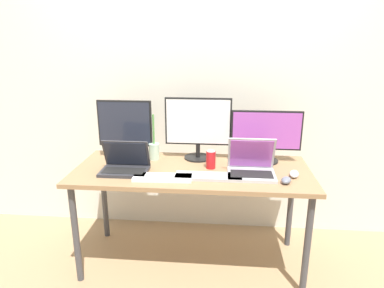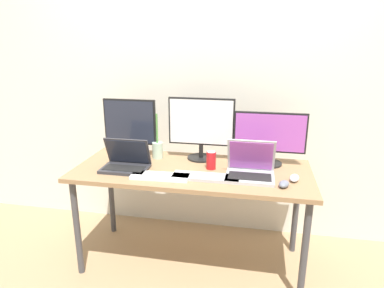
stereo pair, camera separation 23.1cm
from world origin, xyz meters
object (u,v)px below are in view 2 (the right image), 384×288
Objects in this scene: work_desk at (192,178)px; keyboard_main at (206,177)px; mouse_by_keyboard at (294,178)px; soda_can_near_keyboard at (211,160)px; keyboard_aux at (160,176)px; monitor_center at (201,126)px; monitor_right at (270,137)px; laptop_silver at (126,162)px; monitor_left at (130,127)px; laptop_secondary at (250,169)px; mouse_by_laptop at (284,184)px; bamboo_vase at (158,149)px.

keyboard_main is at bearing -51.89° from work_desk.
work_desk is at bearing -174.90° from mouse_by_keyboard.
mouse_by_keyboard is at bearing -11.11° from soda_can_near_keyboard.
soda_can_near_keyboard is at bearing 34.96° from keyboard_aux.
monitor_center is at bearing 118.03° from soda_can_near_keyboard.
monitor_right is (0.52, 0.20, 0.27)m from work_desk.
soda_can_near_keyboard is (0.57, 0.12, 0.01)m from laptop_silver.
monitor_right reaches higher than mouse_by_keyboard.
mouse_by_keyboard is 0.86× the size of soda_can_near_keyboard.
work_desk is 0.63m from monitor_left.
monitor_right is at bearing -0.00° from monitor_left.
keyboard_main is 1.15× the size of keyboard_aux.
monitor_center reaches higher than keyboard_main.
mouse_by_laptop is (0.21, -0.13, -0.04)m from laptop_secondary.
laptop_secondary is at bearing -37.80° from monitor_center.
keyboard_aux is (-0.57, -0.13, -0.05)m from laptop_secondary.
laptop_secondary reaches higher than keyboard_main.
soda_can_near_keyboard reaches higher than keyboard_aux.
laptop_secondary is 2.45× the size of soda_can_near_keyboard.
mouse_by_laptop is at bearing -19.16° from monitor_left.
work_desk is 0.37m from bamboo_vase.
monitor_right is 1.02m from laptop_silver.
monitor_center is 4.47× the size of mouse_by_keyboard.
monitor_right is (1.03, -0.00, -0.02)m from monitor_left.
laptop_secondary is 0.59m from keyboard_aux.
laptop_secondary is 0.29m from soda_can_near_keyboard.
monitor_left is at bearing 178.72° from mouse_by_keyboard.
monitor_center is at bearing 104.36° from keyboard_main.
bamboo_vase is (-0.98, 0.25, 0.05)m from mouse_by_keyboard.
work_desk is 12.89× the size of soda_can_near_keyboard.
mouse_by_keyboard is at bearing 5.85° from keyboard_aux.
monitor_left is 0.57m from keyboard_aux.
bamboo_vase reaches higher than soda_can_near_keyboard.
work_desk is at bearing -96.21° from monitor_center.
keyboard_main reaches higher than work_desk.
monitor_right is 1.17× the size of keyboard_main.
mouse_by_laptop reaches higher than keyboard_main.
laptop_secondary is at bearing 17.34° from keyboard_main.
keyboard_aux is (-0.17, -0.20, 0.08)m from work_desk.
monitor_center is 0.50m from monitor_right.
monitor_center is 3.85× the size of soda_can_near_keyboard.
mouse_by_laptop is (0.78, 0.01, 0.01)m from keyboard_aux.
work_desk is at bearing 170.50° from laptop_secondary.
monitor_right is at bearing -3.00° from monitor_center.
monitor_center is (0.02, 0.22, 0.32)m from work_desk.
work_desk is 0.39m from monitor_center.
monitor_left reaches higher than mouse_by_keyboard.
monitor_right reaches higher than keyboard_aux.
laptop_silver is at bearing -178.41° from laptop_secondary.
bamboo_vase reaches higher than keyboard_aux.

